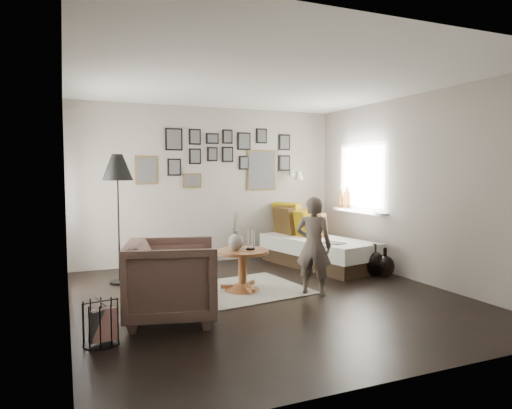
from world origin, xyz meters
name	(u,v)px	position (x,y,z in m)	size (l,w,h in m)	color
ground	(268,297)	(0.00, 0.00, 0.00)	(4.80, 4.80, 0.00)	black
wall_back	(209,185)	(0.00, 2.40, 1.30)	(4.50, 4.50, 0.00)	#9C9488
wall_front	(406,204)	(0.00, -2.40, 1.30)	(4.50, 4.50, 0.00)	#9C9488
wall_left	(66,195)	(-2.25, 0.00, 1.30)	(4.80, 4.80, 0.00)	#9C9488
wall_right	(415,188)	(2.25, 0.00, 1.30)	(4.80, 4.80, 0.00)	#9C9488
ceiling	(269,81)	(0.00, 0.00, 2.60)	(4.80, 4.80, 0.00)	white
door_left	(67,210)	(-2.23, 1.20, 1.05)	(0.00, 2.14, 2.14)	white
window_right	(354,207)	(2.18, 1.34, 0.93)	(0.15, 1.32, 1.30)	white
gallery_wall	(226,159)	(0.29, 2.38, 1.74)	(2.74, 0.03, 1.08)	brown
wall_sconce	(298,175)	(1.55, 2.13, 1.46)	(0.18, 0.36, 0.16)	white
rug	(230,291)	(-0.35, 0.41, 0.01)	(1.90, 1.33, 0.01)	white
pedestal_table	(242,272)	(-0.19, 0.38, 0.25)	(0.68, 0.68, 0.53)	brown
vase	(236,239)	(-0.27, 0.40, 0.68)	(0.19, 0.19, 0.48)	black
candles	(250,240)	(-0.08, 0.38, 0.65)	(0.12, 0.12, 0.25)	black
daybed	(315,246)	(1.49, 1.43, 0.31)	(1.29, 2.16, 0.99)	black
magazine_on_daybed	(334,243)	(1.44, 0.78, 0.46)	(0.22, 0.30, 0.02)	black
armchair	(172,280)	(-1.27, -0.40, 0.42)	(0.89, 0.92, 0.84)	brown
armchair_cushion	(174,273)	(-1.24, -0.35, 0.48)	(0.38, 0.38, 0.09)	white
floor_lamp	(117,172)	(-1.59, 1.41, 1.52)	(0.41, 0.41, 1.77)	black
magazine_basket	(101,323)	(-2.00, -0.80, 0.19)	(0.37, 0.37, 0.38)	black
demijohn_large	(375,263)	(1.91, 0.42, 0.18)	(0.31, 0.31, 0.47)	black
demijohn_small	(385,266)	(2.00, 0.30, 0.16)	(0.28, 0.28, 0.43)	black
child	(314,246)	(0.57, -0.11, 0.61)	(0.45, 0.29, 1.23)	#60554C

